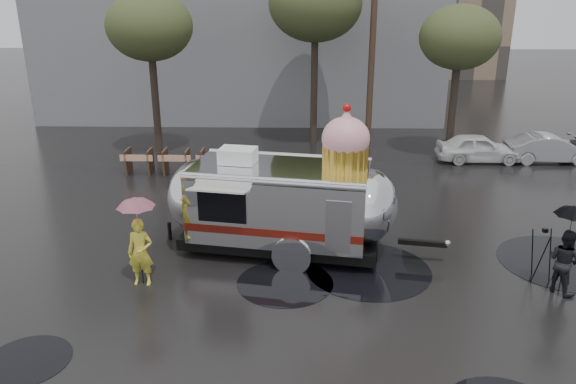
{
  "coord_description": "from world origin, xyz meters",
  "views": [
    {
      "loc": [
        -0.54,
        -11.36,
        7.01
      ],
      "look_at": [
        -0.91,
        3.15,
        1.74
      ],
      "focal_mm": 35.0,
      "sensor_mm": 36.0,
      "label": 1
    }
  ],
  "objects_px": {
    "person_right": "(564,261)",
    "tripod": "(542,250)",
    "person_left": "(140,252)",
    "airstream_trailer": "(284,200)"
  },
  "relations": [
    {
      "from": "airstream_trailer",
      "to": "person_right",
      "type": "height_order",
      "value": "airstream_trailer"
    },
    {
      "from": "person_right",
      "to": "person_left",
      "type": "bearing_deg",
      "value": 58.23
    },
    {
      "from": "airstream_trailer",
      "to": "person_left",
      "type": "bearing_deg",
      "value": -139.9
    },
    {
      "from": "airstream_trailer",
      "to": "person_right",
      "type": "bearing_deg",
      "value": -7.98
    },
    {
      "from": "person_left",
      "to": "tripod",
      "type": "xyz_separation_m",
      "value": [
        10.03,
        0.46,
        -0.04
      ]
    },
    {
      "from": "airstream_trailer",
      "to": "person_right",
      "type": "xyz_separation_m",
      "value": [
        6.83,
        -2.17,
        -0.71
      ]
    },
    {
      "from": "person_right",
      "to": "tripod",
      "type": "xyz_separation_m",
      "value": [
        -0.3,
        0.58,
        0.01
      ]
    },
    {
      "from": "tripod",
      "to": "person_right",
      "type": "bearing_deg",
      "value": -68.9
    },
    {
      "from": "person_left",
      "to": "tripod",
      "type": "distance_m",
      "value": 10.04
    },
    {
      "from": "person_left",
      "to": "person_right",
      "type": "bearing_deg",
      "value": 0.68
    }
  ]
}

